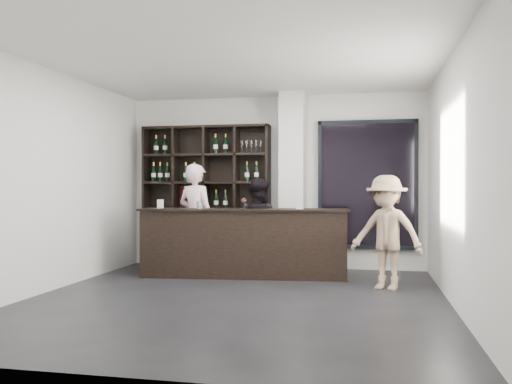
% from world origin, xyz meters
% --- Properties ---
extents(floor, '(5.00, 5.50, 0.01)m').
position_xyz_m(floor, '(0.00, 0.00, -0.01)').
color(floor, black).
rests_on(floor, ground).
extents(wine_shelf, '(2.20, 0.35, 2.40)m').
position_xyz_m(wine_shelf, '(-1.15, 2.57, 1.20)').
color(wine_shelf, black).
rests_on(wine_shelf, floor).
extents(structural_column, '(0.40, 0.40, 2.90)m').
position_xyz_m(structural_column, '(0.35, 2.47, 1.45)').
color(structural_column, silver).
rests_on(structural_column, floor).
extents(glass_panel, '(1.60, 0.08, 2.10)m').
position_xyz_m(glass_panel, '(1.55, 2.69, 1.40)').
color(glass_panel, black).
rests_on(glass_panel, floor).
extents(tasting_counter, '(3.14, 0.65, 1.03)m').
position_xyz_m(tasting_counter, '(-0.28, 1.65, 0.52)').
color(tasting_counter, black).
rests_on(tasting_counter, floor).
extents(taster_pink, '(0.73, 0.60, 1.72)m').
position_xyz_m(taster_pink, '(-1.10, 1.85, 0.86)').
color(taster_pink, beige).
rests_on(taster_pink, floor).
extents(taster_black, '(0.87, 0.78, 1.49)m').
position_xyz_m(taster_black, '(-0.10, 1.85, 0.75)').
color(taster_black, black).
rests_on(taster_black, floor).
extents(customer, '(1.12, 0.90, 1.51)m').
position_xyz_m(customer, '(1.80, 1.05, 0.76)').
color(customer, '#8D7158').
rests_on(customer, floor).
extents(wine_glass, '(0.08, 0.08, 0.18)m').
position_xyz_m(wine_glass, '(-0.25, 1.55, 1.12)').
color(wine_glass, white).
rests_on(wine_glass, tasting_counter).
extents(spit_cup, '(0.09, 0.09, 0.11)m').
position_xyz_m(spit_cup, '(-0.93, 1.52, 1.09)').
color(spit_cup, silver).
rests_on(spit_cup, tasting_counter).
extents(napkin_stack, '(0.11, 0.11, 0.02)m').
position_xyz_m(napkin_stack, '(0.57, 1.66, 1.04)').
color(napkin_stack, white).
rests_on(napkin_stack, tasting_counter).
extents(card_stand, '(0.09, 0.05, 0.13)m').
position_xyz_m(card_stand, '(-1.58, 1.55, 1.10)').
color(card_stand, white).
rests_on(card_stand, tasting_counter).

